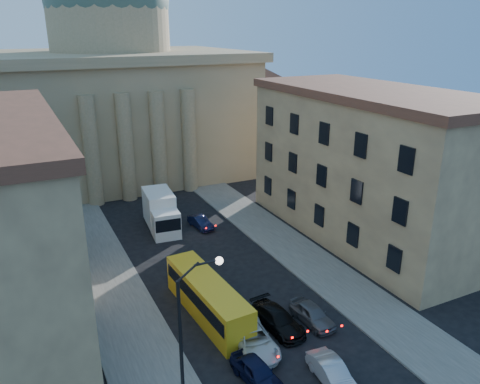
{
  "coord_description": "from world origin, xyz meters",
  "views": [
    {
      "loc": [
        -13.85,
        -11.96,
        20.05
      ],
      "look_at": [
        1.4,
        18.9,
        7.92
      ],
      "focal_mm": 35.0,
      "sensor_mm": 36.0,
      "label": 1
    }
  ],
  "objects_px": {
    "car_left_near": "(257,372)",
    "city_bus": "(208,297)",
    "box_truck": "(161,212)",
    "street_lamp": "(189,324)",
    "car_right_near": "(332,373)"
  },
  "relations": [
    {
      "from": "car_left_near",
      "to": "street_lamp",
      "type": "bearing_deg",
      "value": 171.04
    },
    {
      "from": "car_left_near",
      "to": "box_truck",
      "type": "distance_m",
      "value": 24.59
    },
    {
      "from": "car_left_near",
      "to": "city_bus",
      "type": "height_order",
      "value": "city_bus"
    },
    {
      "from": "car_right_near",
      "to": "box_truck",
      "type": "relative_size",
      "value": 0.58
    },
    {
      "from": "box_truck",
      "to": "car_left_near",
      "type": "bearing_deg",
      "value": -88.54
    },
    {
      "from": "city_bus",
      "to": "car_left_near",
      "type": "bearing_deg",
      "value": -93.76
    },
    {
      "from": "car_left_near",
      "to": "box_truck",
      "type": "bearing_deg",
      "value": 78.25
    },
    {
      "from": "car_right_near",
      "to": "box_truck",
      "type": "distance_m",
      "value": 26.66
    },
    {
      "from": "city_bus",
      "to": "box_truck",
      "type": "xyz_separation_m",
      "value": [
        1.71,
        16.83,
        0.27
      ]
    },
    {
      "from": "car_right_near",
      "to": "city_bus",
      "type": "distance_m",
      "value": 10.52
    },
    {
      "from": "box_truck",
      "to": "car_right_near",
      "type": "bearing_deg",
      "value": -79.64
    },
    {
      "from": "car_right_near",
      "to": "city_bus",
      "type": "height_order",
      "value": "city_bus"
    },
    {
      "from": "street_lamp",
      "to": "car_right_near",
      "type": "xyz_separation_m",
      "value": [
        8.04,
        -2.13,
        -4.61
      ]
    },
    {
      "from": "street_lamp",
      "to": "city_bus",
      "type": "height_order",
      "value": "street_lamp"
    },
    {
      "from": "street_lamp",
      "to": "box_truck",
      "type": "bearing_deg",
      "value": 76.62
    }
  ]
}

